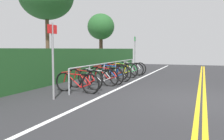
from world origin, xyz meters
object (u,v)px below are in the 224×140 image
Objects in this scene: bicycle_2 at (98,77)px; bicycle_3 at (106,75)px; bicycle_5 at (114,71)px; bicycle_8 at (132,68)px; bicycle_1 at (84,79)px; bike_rack at (110,67)px; bicycle_0 at (77,83)px; bicycle_6 at (121,70)px; bicycle_7 at (127,69)px; tree_far_right at (101,27)px; sign_post_near at (53,53)px; bicycle_4 at (112,73)px; sign_post_far at (135,50)px.

bicycle_3 is at bearing -4.44° from bicycle_2.
bicycle_8 is at bearing -6.90° from bicycle_5.
bike_rack is at bearing -2.53° from bicycle_1.
bicycle_0 is at bearing -171.12° from bicycle_1.
bicycle_3 is at bearing -177.09° from bicycle_6.
bicycle_5 reaches higher than bicycle_7.
bicycle_1 is at bearing -160.26° from tree_far_right.
bicycle_0 is at bearing 177.09° from bicycle_3.
bicycle_2 is 2.34m from bicycle_5.
bicycle_7 is (3.80, -0.02, 0.02)m from bicycle_2.
bike_rack is 2.32m from bicycle_1.
bicycle_1 reaches higher than bicycle_8.
bike_rack is 4.31m from sign_post_near.
bicycle_7 is at bearing 0.30° from bicycle_4.
sign_post_far is (1.88, 0.11, 0.97)m from bicycle_7.
bicycle_4 is 0.44× the size of tree_far_right.
bicycle_0 is 0.96× the size of bicycle_6.
sign_post_near reaches higher than bicycle_2.
bicycle_3 is 2.28m from bicycle_6.
bicycle_5 is at bearing 0.91° from sign_post_near.
tree_far_right is (4.02, 3.59, 2.71)m from bicycle_8.
bicycle_1 is at bearing 177.52° from bicycle_8.
bicycle_6 is at bearing 174.22° from bicycle_7.
bike_rack is 0.28m from bicycle_4.
bicycle_0 is 1.05× the size of bicycle_1.
bicycle_1 reaches higher than bicycle_2.
bicycle_5 reaches higher than bicycle_1.
bicycle_6 is (2.95, 0.06, 0.04)m from bicycle_2.
bicycle_8 reaches higher than bicycle_0.
bicycle_7 is 0.81× the size of sign_post_near.
sign_post_near is at bearing 177.25° from bicycle_2.
bicycle_6 is at bearing -179.42° from sign_post_far.
bicycle_7 is at bearing -5.78° from bicycle_6.
bicycle_6 is at bearing -0.46° from bike_rack.
bike_rack is at bearing 8.74° from bicycle_3.
sign_post_far reaches higher than bicycle_1.
bicycle_0 is at bearing 177.75° from bicycle_2.
tree_far_right is (11.31, 3.40, 1.76)m from sign_post_near.
bicycle_2 is 2.95m from bicycle_6.
bicycle_0 is 5.35m from bicycle_7.
sign_post_far is at bearing 7.26° from bicycle_8.
bicycle_5 is 0.92× the size of bicycle_6.
sign_post_near is at bearing 179.72° from sign_post_far.
bicycle_6 is at bearing -13.40° from bicycle_5.
bicycle_7 is at bearing -2.47° from bicycle_1.
bicycle_8 is at bearing -1.08° from bicycle_0.
sign_post_near is (-1.95, -0.04, 0.94)m from bicycle_1.
bicycle_2 is at bearing -177.13° from bike_rack.
bicycle_0 is at bearing -3.39° from sign_post_near.
sign_post_far is 0.54× the size of tree_far_right.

